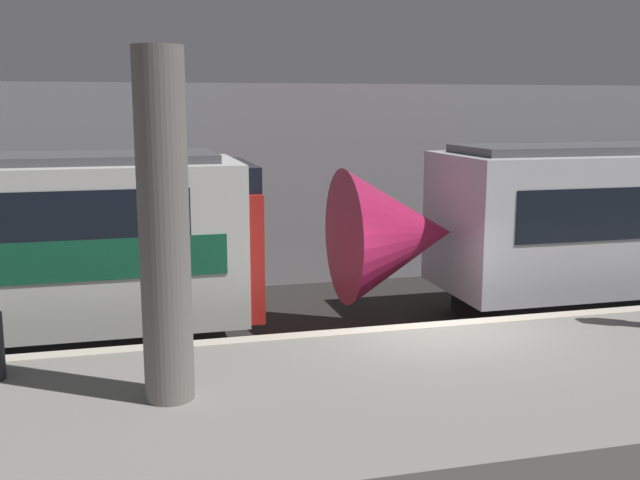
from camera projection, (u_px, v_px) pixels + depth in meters
ground_plane at (428, 383)px, 12.03m from camera, size 120.00×120.00×0.00m
platform at (497, 408)px, 9.78m from camera, size 40.00×4.53×1.02m
station_rear_barrier at (318, 185)px, 18.40m from camera, size 50.00×0.15×4.90m
support_pillar_near at (164, 229)px, 8.45m from camera, size 0.58×0.58×4.04m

